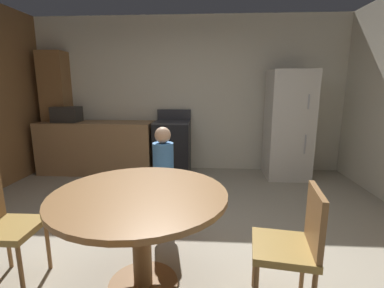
{
  "coord_description": "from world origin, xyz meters",
  "views": [
    {
      "loc": [
        0.37,
        -2.19,
        1.5
      ],
      "look_at": [
        0.17,
        1.16,
        0.8
      ],
      "focal_mm": 25.79,
      "sensor_mm": 36.0,
      "label": 1
    }
  ],
  "objects_px": {
    "oven_range": "(173,147)",
    "person_child": "(164,174)",
    "microwave": "(67,114)",
    "chair_west": "(0,222)",
    "chair_east": "(294,242)",
    "dining_table": "(140,212)",
    "refrigerator": "(288,125)"
  },
  "relations": [
    {
      "from": "microwave",
      "to": "person_child",
      "type": "distance_m",
      "value": 2.74
    },
    {
      "from": "oven_range",
      "to": "chair_west",
      "type": "xyz_separation_m",
      "value": [
        -0.93,
        -2.83,
        0.03
      ]
    },
    {
      "from": "chair_east",
      "to": "person_child",
      "type": "relative_size",
      "value": 0.8
    },
    {
      "from": "microwave",
      "to": "chair_east",
      "type": "height_order",
      "value": "microwave"
    },
    {
      "from": "dining_table",
      "to": "person_child",
      "type": "height_order",
      "value": "person_child"
    },
    {
      "from": "oven_range",
      "to": "person_child",
      "type": "xyz_separation_m",
      "value": [
        0.15,
        -1.84,
        0.11
      ]
    },
    {
      "from": "oven_range",
      "to": "microwave",
      "type": "height_order",
      "value": "microwave"
    },
    {
      "from": "dining_table",
      "to": "person_child",
      "type": "bearing_deg",
      "value": 89.51
    },
    {
      "from": "dining_table",
      "to": "person_child",
      "type": "relative_size",
      "value": 1.15
    },
    {
      "from": "microwave",
      "to": "chair_west",
      "type": "xyz_separation_m",
      "value": [
        0.91,
        -2.83,
        -0.53
      ]
    },
    {
      "from": "chair_east",
      "to": "oven_range",
      "type": "bearing_deg",
      "value": -59.87
    },
    {
      "from": "dining_table",
      "to": "microwave",
      "type": "bearing_deg",
      "value": 125.07
    },
    {
      "from": "microwave",
      "to": "chair_west",
      "type": "distance_m",
      "value": 3.02
    },
    {
      "from": "person_child",
      "to": "microwave",
      "type": "bearing_deg",
      "value": -132.32
    },
    {
      "from": "refrigerator",
      "to": "person_child",
      "type": "height_order",
      "value": "refrigerator"
    },
    {
      "from": "person_child",
      "to": "oven_range",
      "type": "bearing_deg",
      "value": -174.96
    },
    {
      "from": "chair_east",
      "to": "person_child",
      "type": "bearing_deg",
      "value": -38.97
    },
    {
      "from": "chair_east",
      "to": "person_child",
      "type": "height_order",
      "value": "person_child"
    },
    {
      "from": "refrigerator",
      "to": "microwave",
      "type": "xyz_separation_m",
      "value": [
        -3.77,
        0.05,
        0.15
      ]
    },
    {
      "from": "refrigerator",
      "to": "chair_east",
      "type": "xyz_separation_m",
      "value": [
        -0.74,
        -2.92,
        -0.38
      ]
    },
    {
      "from": "oven_range",
      "to": "chair_west",
      "type": "relative_size",
      "value": 1.26
    },
    {
      "from": "oven_range",
      "to": "chair_east",
      "type": "relative_size",
      "value": 1.26
    },
    {
      "from": "refrigerator",
      "to": "oven_range",
      "type": "bearing_deg",
      "value": 178.41
    },
    {
      "from": "chair_east",
      "to": "person_child",
      "type": "xyz_separation_m",
      "value": [
        -1.05,
        1.13,
        0.08
      ]
    },
    {
      "from": "oven_range",
      "to": "person_child",
      "type": "relative_size",
      "value": 1.01
    },
    {
      "from": "refrigerator",
      "to": "chair_west",
      "type": "relative_size",
      "value": 2.02
    },
    {
      "from": "oven_range",
      "to": "refrigerator",
      "type": "distance_m",
      "value": 1.98
    },
    {
      "from": "chair_west",
      "to": "person_child",
      "type": "distance_m",
      "value": 1.46
    },
    {
      "from": "refrigerator",
      "to": "chair_west",
      "type": "height_order",
      "value": "refrigerator"
    },
    {
      "from": "microwave",
      "to": "person_child",
      "type": "bearing_deg",
      "value": -42.81
    },
    {
      "from": "refrigerator",
      "to": "microwave",
      "type": "height_order",
      "value": "refrigerator"
    },
    {
      "from": "refrigerator",
      "to": "dining_table",
      "type": "height_order",
      "value": "refrigerator"
    }
  ]
}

